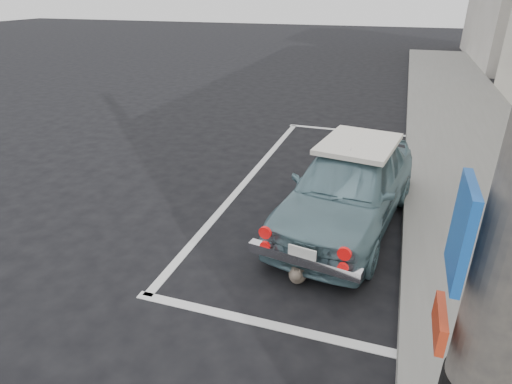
% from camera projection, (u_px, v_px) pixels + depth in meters
% --- Properties ---
extents(ground, '(80.00, 80.00, 0.00)m').
position_uv_depth(ground, '(237.00, 286.00, 4.98)').
color(ground, black).
rests_on(ground, ground).
extents(sidewalk, '(2.80, 40.00, 0.15)m').
position_uv_depth(sidewalk, '(511.00, 240.00, 5.76)').
color(sidewalk, slate).
rests_on(sidewalk, ground).
extents(pline_rear, '(3.00, 0.12, 0.01)m').
position_uv_depth(pline_rear, '(266.00, 324.00, 4.41)').
color(pline_rear, silver).
rests_on(pline_rear, ground).
extents(pline_front, '(3.00, 0.12, 0.01)m').
position_uv_depth(pline_front, '(350.00, 131.00, 10.41)').
color(pline_front, silver).
rests_on(pline_front, ground).
extents(pline_side, '(0.12, 7.00, 0.01)m').
position_uv_depth(pline_side, '(249.00, 178.00, 7.81)').
color(pline_side, silver).
rests_on(pline_side, ground).
extents(retro_coupe, '(1.95, 3.68, 1.19)m').
position_uv_depth(retro_coupe, '(349.00, 186.00, 6.06)').
color(retro_coupe, slate).
rests_on(retro_coupe, ground).
extents(cat, '(0.24, 0.51, 0.27)m').
position_uv_depth(cat, '(298.00, 272.00, 5.02)').
color(cat, brown).
rests_on(cat, ground).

